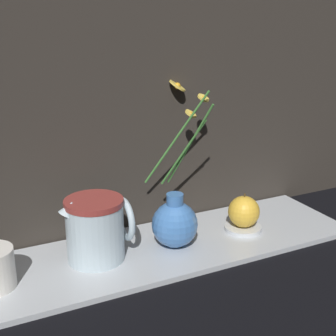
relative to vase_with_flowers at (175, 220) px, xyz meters
name	(u,v)px	position (x,y,z in m)	size (l,w,h in m)	color
ground_plane	(166,250)	(-0.02, 0.01, -0.07)	(6.00, 6.00, 0.00)	black
shelf	(166,248)	(-0.02, 0.01, -0.07)	(0.90, 0.26, 0.01)	#B2B7BC
vase_with_flowers	(175,220)	(0.00, 0.00, 0.00)	(0.17, 0.21, 0.35)	#3F72B7
ceramic_pitcher	(96,227)	(-0.18, 0.02, 0.01)	(0.15, 0.12, 0.15)	silver
saucer_plate	(243,228)	(0.18, 0.00, -0.06)	(0.09, 0.09, 0.01)	silver
orange_fruit	(244,212)	(0.18, 0.00, -0.01)	(0.08, 0.08, 0.08)	gold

